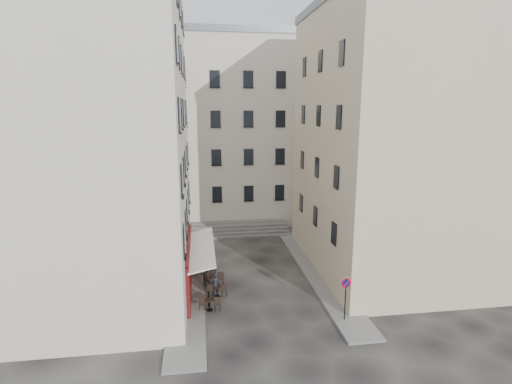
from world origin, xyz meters
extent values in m
plane|color=black|center=(0.00, 0.00, 0.00)|extent=(90.00, 90.00, 0.00)
cube|color=slate|center=(-4.50, 4.00, 0.06)|extent=(2.00, 22.00, 0.12)
cube|color=slate|center=(4.50, 3.00, 0.06)|extent=(2.00, 18.00, 0.12)
cube|color=beige|center=(-10.50, 3.00, 10.00)|extent=(12.00, 16.00, 20.00)
cube|color=beige|center=(10.50, 3.50, 9.00)|extent=(12.00, 14.00, 18.00)
cube|color=slate|center=(10.50, 3.50, 18.30)|extent=(12.20, 14.20, 0.60)
cube|color=beige|center=(-1.00, 19.00, 9.00)|extent=(18.00, 10.00, 18.00)
cube|color=slate|center=(-1.00, 19.00, 18.30)|extent=(18.20, 10.20, 0.60)
cube|color=#410F09|center=(-4.42, 1.00, 1.75)|extent=(0.25, 7.00, 3.50)
cube|color=black|center=(-4.38, 1.00, 1.40)|extent=(0.06, 3.85, 2.00)
cube|color=white|center=(-3.60, 1.00, 2.95)|extent=(1.58, 7.30, 0.41)
cube|color=slate|center=(0.00, 11.90, 0.10)|extent=(9.00, 1.80, 0.20)
cube|color=slate|center=(0.00, 12.35, 0.30)|extent=(9.00, 1.80, 0.20)
cube|color=slate|center=(0.00, 12.80, 0.50)|extent=(9.00, 1.80, 0.20)
cube|color=slate|center=(0.00, 13.25, 0.70)|extent=(9.00, 1.80, 0.20)
cylinder|color=black|center=(-3.25, -1.00, 0.45)|extent=(0.10, 0.10, 0.90)
sphere|color=black|center=(-3.25, -1.00, 0.92)|extent=(0.12, 0.12, 0.12)
cylinder|color=black|center=(-3.25, 2.50, 0.45)|extent=(0.10, 0.10, 0.90)
sphere|color=black|center=(-3.25, 2.50, 0.92)|extent=(0.12, 0.12, 0.12)
cylinder|color=black|center=(-3.25, 6.00, 0.45)|extent=(0.10, 0.10, 0.90)
sphere|color=black|center=(-3.25, 6.00, 0.92)|extent=(0.12, 0.12, 0.12)
cylinder|color=black|center=(4.10, -3.76, 1.27)|extent=(0.07, 0.07, 2.54)
cylinder|color=red|center=(4.10, -3.77, 2.29)|extent=(0.59, 0.07, 0.59)
cylinder|color=navy|center=(4.10, -3.79, 2.29)|extent=(0.43, 0.07, 0.43)
cube|color=red|center=(4.10, -3.82, 2.29)|extent=(0.35, 0.05, 0.34)
cylinder|color=black|center=(-3.21, -1.57, 0.07)|extent=(0.36, 0.36, 0.02)
cylinder|color=black|center=(-3.21, -1.57, 0.40)|extent=(0.05, 0.05, 0.69)
cylinder|color=black|center=(-3.21, -1.57, 0.71)|extent=(0.59, 0.59, 0.04)
cube|color=black|center=(-2.77, -1.57, 0.44)|extent=(0.38, 0.38, 0.89)
cube|color=black|center=(-3.66, -1.47, 0.44)|extent=(0.38, 0.38, 0.89)
cylinder|color=black|center=(-2.71, 0.10, 0.07)|extent=(0.35, 0.35, 0.02)
cylinder|color=black|center=(-2.71, 0.10, 0.38)|extent=(0.05, 0.05, 0.67)
cylinder|color=black|center=(-2.71, 0.10, 0.69)|extent=(0.58, 0.58, 0.04)
cube|color=black|center=(-2.27, 0.10, 0.43)|extent=(0.36, 0.36, 0.86)
cube|color=black|center=(-3.14, 0.20, 0.43)|extent=(0.36, 0.36, 0.86)
cylinder|color=black|center=(-2.87, 1.74, 0.07)|extent=(0.38, 0.38, 0.02)
cylinder|color=black|center=(-2.87, 1.74, 0.42)|extent=(0.05, 0.05, 0.74)
cylinder|color=black|center=(-2.87, 1.74, 0.76)|extent=(0.63, 0.63, 0.04)
cube|color=black|center=(-2.40, 1.74, 0.48)|extent=(0.40, 0.40, 0.95)
cube|color=black|center=(-3.35, 1.84, 0.48)|extent=(0.40, 0.40, 0.95)
cylinder|color=black|center=(-3.33, 3.23, 0.08)|extent=(0.39, 0.39, 0.02)
cylinder|color=black|center=(-3.33, 3.23, 0.44)|extent=(0.05, 0.05, 0.77)
cylinder|color=black|center=(-3.33, 3.23, 0.79)|extent=(0.66, 0.66, 0.04)
cube|color=black|center=(-2.84, 3.23, 0.49)|extent=(0.42, 0.42, 0.99)
cube|color=black|center=(-3.83, 3.34, 0.49)|extent=(0.42, 0.42, 0.99)
cylinder|color=black|center=(-3.57, 4.28, 0.07)|extent=(0.38, 0.38, 0.02)
cylinder|color=black|center=(-3.57, 4.28, 0.42)|extent=(0.05, 0.05, 0.73)
cylinder|color=black|center=(-3.57, 4.28, 0.75)|extent=(0.63, 0.63, 0.04)
cube|color=black|center=(-3.10, 4.28, 0.47)|extent=(0.40, 0.40, 0.94)
cube|color=black|center=(-4.04, 4.38, 0.47)|extent=(0.40, 0.40, 0.94)
imported|color=black|center=(-2.82, 0.23, 0.79)|extent=(0.65, 0.50, 1.57)
camera|label=1|loc=(-3.55, -22.89, 11.60)|focal=28.00mm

